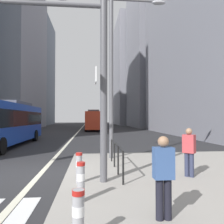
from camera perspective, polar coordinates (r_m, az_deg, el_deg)
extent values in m
plane|color=#28282B|center=(28.64, -9.20, -5.70)|extent=(160.00, 160.00, 0.00)
cube|color=gray|center=(8.58, 20.61, -14.97)|extent=(9.00, 10.00, 0.15)
cube|color=silver|center=(4.97, -1.67, -26.25)|extent=(0.45, 3.20, 0.01)
cube|color=silver|center=(5.10, 9.58, -25.54)|extent=(0.45, 3.20, 0.01)
cube|color=beige|center=(38.60, -8.23, -4.61)|extent=(0.20, 80.00, 0.01)
cube|color=gray|center=(52.58, -25.85, 13.41)|extent=(13.54, 21.25, 31.03)
cube|color=slate|center=(75.32, -19.35, 9.62)|extent=(10.33, 21.26, 33.11)
cube|color=gray|center=(56.61, 10.71, 15.57)|extent=(10.94, 16.70, 37.43)
cube|color=gray|center=(77.17, 6.03, 9.30)|extent=(13.94, 23.63, 33.19)
cube|color=#14389E|center=(18.24, -25.31, -2.52)|extent=(2.56, 12.03, 2.75)
cube|color=black|center=(18.24, -25.30, -1.44)|extent=(2.60, 11.79, 1.10)
cube|color=#4C4C51|center=(19.97, -23.48, 1.93)|extent=(1.77, 4.34, 0.30)
cylinder|color=black|center=(14.30, -26.17, -7.74)|extent=(0.31, 1.00, 1.00)
cylinder|color=black|center=(21.63, -18.81, -5.66)|extent=(0.31, 1.00, 1.00)
cylinder|color=black|center=(22.32, -24.84, -5.47)|extent=(0.31, 1.00, 1.00)
cube|color=red|center=(38.55, -4.69, -2.07)|extent=(2.64, 10.85, 2.75)
cube|color=black|center=(38.55, -4.69, -1.56)|extent=(2.68, 10.64, 1.10)
cube|color=#4C4C51|center=(36.94, -4.69, 0.27)|extent=(1.80, 3.92, 0.30)
cylinder|color=black|center=(42.06, -6.34, -3.69)|extent=(0.31, 1.00, 1.00)
cylinder|color=black|center=(42.06, -3.06, -3.70)|extent=(0.31, 1.00, 1.00)
cylinder|color=black|center=(35.14, -6.66, -4.12)|extent=(0.31, 1.00, 1.00)
cylinder|color=black|center=(35.14, -2.73, -4.13)|extent=(0.31, 1.00, 1.00)
cube|color=maroon|center=(33.48, -20.12, -3.53)|extent=(1.82, 4.51, 1.10)
cube|color=black|center=(33.60, -20.04, -2.14)|extent=(1.52, 2.44, 0.52)
cylinder|color=black|center=(31.79, -19.26, -4.64)|extent=(0.23, 0.64, 0.64)
cylinder|color=black|center=(32.29, -22.40, -4.56)|extent=(0.23, 0.64, 0.64)
cylinder|color=black|center=(34.76, -18.01, -4.38)|extent=(0.23, 0.64, 0.64)
cylinder|color=black|center=(35.21, -20.90, -4.31)|extent=(0.23, 0.64, 0.64)
cube|color=#B2A899|center=(54.33, -5.19, -2.82)|extent=(1.85, 4.31, 1.10)
cube|color=black|center=(54.17, -5.19, -1.97)|extent=(1.53, 2.34, 0.52)
cylinder|color=black|center=(55.79, -6.16, -3.35)|extent=(0.23, 0.64, 0.64)
cylinder|color=black|center=(55.83, -4.29, -3.35)|extent=(0.23, 0.64, 0.64)
cylinder|color=black|center=(52.88, -6.15, -3.45)|extent=(0.23, 0.64, 0.64)
cylinder|color=black|center=(52.92, -4.17, -3.45)|extent=(0.23, 0.64, 0.64)
cylinder|color=#515156|center=(7.00, -2.09, 7.23)|extent=(0.22, 0.22, 6.00)
cube|color=white|center=(6.85, -4.12, 9.13)|extent=(0.04, 0.60, 0.44)
cylinder|color=#56565B|center=(11.18, -0.20, 9.11)|extent=(0.20, 0.20, 8.00)
cylinder|color=#56565B|center=(12.61, 5.86, 26.20)|extent=(2.40, 0.10, 0.10)
ellipsoid|color=#B2B2B7|center=(12.85, 11.68, 25.41)|extent=(0.70, 0.32, 0.20)
cylinder|color=#99999E|center=(3.82, -8.52, -24.85)|extent=(0.18, 0.18, 0.84)
cylinder|color=white|center=(3.78, -8.52, -23.45)|extent=(0.19, 0.19, 0.15)
cylinder|color=#B21E19|center=(3.69, -8.50, -19.43)|extent=(0.20, 0.20, 0.08)
cylinder|color=#99999E|center=(5.52, -7.87, -17.06)|extent=(0.18, 0.18, 0.91)
cylinder|color=white|center=(5.49, -7.87, -15.97)|extent=(0.19, 0.19, 0.16)
cylinder|color=#B21E19|center=(5.42, -7.86, -12.84)|extent=(0.20, 0.20, 0.08)
cylinder|color=#99999E|center=(7.00, -8.33, -13.75)|extent=(0.18, 0.18, 0.90)
cylinder|color=white|center=(6.98, -8.33, -12.89)|extent=(0.19, 0.19, 0.16)
cylinder|color=#B21E19|center=(6.93, -8.32, -10.44)|extent=(0.20, 0.20, 0.08)
cylinder|color=black|center=(6.76, 2.84, -14.00)|extent=(0.06, 0.06, 0.95)
cylinder|color=black|center=(7.92, 1.56, -12.15)|extent=(0.06, 0.06, 0.95)
cylinder|color=black|center=(9.09, 0.62, -10.77)|extent=(0.06, 0.06, 0.95)
cylinder|color=black|center=(10.27, -0.10, -9.71)|extent=(0.06, 0.06, 0.95)
cylinder|color=black|center=(8.43, 1.05, -8.23)|extent=(0.06, 3.59, 0.06)
cylinder|color=black|center=(4.73, 13.88, -20.54)|extent=(0.15, 0.15, 0.78)
cylinder|color=black|center=(4.69, 11.91, -20.75)|extent=(0.15, 0.15, 0.78)
cube|color=#38568E|center=(4.53, 12.85, -12.42)|extent=(0.38, 0.24, 0.60)
sphere|color=#9E7556|center=(4.47, 12.82, -7.32)|extent=(0.21, 0.21, 0.21)
cylinder|color=#2D334C|center=(8.08, 18.37, -12.46)|extent=(0.15, 0.15, 0.78)
cylinder|color=#2D334C|center=(8.03, 19.47, -12.52)|extent=(0.15, 0.15, 0.78)
cube|color=#B73D42|center=(7.95, 18.87, -7.59)|extent=(0.44, 0.44, 0.60)
sphere|color=#9E7556|center=(7.92, 18.85, -4.64)|extent=(0.22, 0.22, 0.22)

